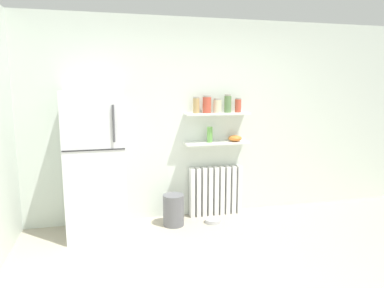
# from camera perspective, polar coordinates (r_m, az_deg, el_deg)

# --- Properties ---
(ground_plane) EXTENTS (7.04, 7.04, 0.00)m
(ground_plane) POSITION_cam_1_polar(r_m,az_deg,el_deg) (3.58, 7.12, -19.69)
(ground_plane) COLOR #B2A893
(back_wall) EXTENTS (7.04, 0.10, 2.60)m
(back_wall) POSITION_cam_1_polar(r_m,az_deg,el_deg) (4.62, 0.51, 4.04)
(back_wall) COLOR silver
(back_wall) RESTS_ON ground_plane
(refrigerator) EXTENTS (0.67, 0.66, 1.70)m
(refrigerator) POSITION_cam_1_polar(r_m,az_deg,el_deg) (4.19, -15.58, -3.16)
(refrigerator) COLOR silver
(refrigerator) RESTS_ON ground_plane
(radiator) EXTENTS (0.72, 0.12, 0.67)m
(radiator) POSITION_cam_1_polar(r_m,az_deg,el_deg) (4.77, 3.92, -7.70)
(radiator) COLOR white
(radiator) RESTS_ON ground_plane
(wall_shelf_lower) EXTENTS (0.85, 0.22, 0.02)m
(wall_shelf_lower) POSITION_cam_1_polar(r_m,az_deg,el_deg) (4.58, 4.13, 0.17)
(wall_shelf_lower) COLOR white
(wall_shelf_upper) EXTENTS (0.85, 0.22, 0.02)m
(wall_shelf_upper) POSITION_cam_1_polar(r_m,az_deg,el_deg) (4.54, 4.19, 5.00)
(wall_shelf_upper) COLOR white
(storage_jar_0) EXTENTS (0.08, 0.08, 0.21)m
(storage_jar_0) POSITION_cam_1_polar(r_m,az_deg,el_deg) (4.45, 0.69, 6.43)
(storage_jar_0) COLOR tan
(storage_jar_0) RESTS_ON wall_shelf_upper
(storage_jar_1) EXTENTS (0.11, 0.11, 0.22)m
(storage_jar_1) POSITION_cam_1_polar(r_m,az_deg,el_deg) (4.48, 2.47, 6.54)
(storage_jar_1) COLOR #C64C38
(storage_jar_1) RESTS_ON wall_shelf_upper
(storage_jar_2) EXTENTS (0.11, 0.11, 0.19)m
(storage_jar_2) POSITION_cam_1_polar(r_m,az_deg,el_deg) (4.53, 4.21, 6.31)
(storage_jar_2) COLOR beige
(storage_jar_2) RESTS_ON wall_shelf_upper
(storage_jar_3) EXTENTS (0.09, 0.09, 0.24)m
(storage_jar_3) POSITION_cam_1_polar(r_m,az_deg,el_deg) (4.57, 5.92, 6.63)
(storage_jar_3) COLOR #5B7F4C
(storage_jar_3) RESTS_ON wall_shelf_upper
(storage_jar_4) EXTENTS (0.08, 0.08, 0.19)m
(storage_jar_4) POSITION_cam_1_polar(r_m,az_deg,el_deg) (4.63, 7.59, 6.36)
(storage_jar_4) COLOR #C64C38
(storage_jar_4) RESTS_ON wall_shelf_upper
(vase) EXTENTS (0.07, 0.07, 0.21)m
(vase) POSITION_cam_1_polar(r_m,az_deg,el_deg) (4.54, 2.94, 1.55)
(vase) COLOR #66A84C
(vase) RESTS_ON wall_shelf_lower
(shelf_bowl) EXTENTS (0.18, 0.18, 0.08)m
(shelf_bowl) POSITION_cam_1_polar(r_m,az_deg,el_deg) (4.66, 7.11, 0.94)
(shelf_bowl) COLOR orange
(shelf_bowl) RESTS_ON wall_shelf_lower
(trash_bin) EXTENTS (0.26, 0.26, 0.40)m
(trash_bin) POSITION_cam_1_polar(r_m,az_deg,el_deg) (4.45, -3.06, -10.79)
(trash_bin) COLOR slate
(trash_bin) RESTS_ON ground_plane
(pet_food_bowl) EXTENTS (0.20, 0.20, 0.05)m
(pet_food_bowl) POSITION_cam_1_polar(r_m,az_deg,el_deg) (4.59, 3.44, -12.49)
(pet_food_bowl) COLOR #B7B7BC
(pet_food_bowl) RESTS_ON ground_plane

